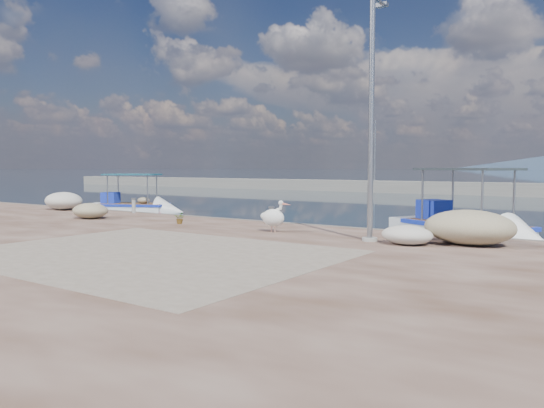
{
  "coord_description": "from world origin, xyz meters",
  "views": [
    {
      "loc": [
        10.93,
        -11.94,
        2.64
      ],
      "look_at": [
        0.0,
        3.8,
        1.3
      ],
      "focal_mm": 35.0,
      "sensor_mm": 36.0,
      "label": 1
    }
  ],
  "objects": [
    {
      "name": "boat_right",
      "position": [
        5.72,
        7.87,
        0.24
      ],
      "size": [
        6.57,
        4.78,
        3.05
      ],
      "rotation": [
        0.0,
        0.0,
        -0.48
      ],
      "color": "white",
      "rests_on": "ground"
    },
    {
      "name": "quay_patch",
      "position": [
        1.0,
        -3.0,
        0.5
      ],
      "size": [
        9.0,
        7.0,
        0.01
      ],
      "primitive_type": "cube",
      "color": "gray",
      "rests_on": "quay"
    },
    {
      "name": "net_pile_b",
      "position": [
        -7.83,
        1.78,
        0.82
      ],
      "size": [
        1.65,
        1.28,
        0.64
      ],
      "primitive_type": "ellipsoid",
      "color": "#C6B993",
      "rests_on": "quay"
    },
    {
      "name": "bollard_far",
      "position": [
        -8.41,
        4.6,
        0.88
      ],
      "size": [
        0.23,
        0.23,
        0.7
      ],
      "color": "gray",
      "rests_on": "quay"
    },
    {
      "name": "quay",
      "position": [
        0.0,
        -6.0,
        0.25
      ],
      "size": [
        44.0,
        22.0,
        0.5
      ],
      "primitive_type": "cube",
      "color": "#462B1E",
      "rests_on": "ground"
    },
    {
      "name": "breakwater",
      "position": [
        -0.0,
        40.0,
        0.6
      ],
      "size": [
        120.0,
        2.2,
        7.5
      ],
      "color": "gray",
      "rests_on": "ground"
    },
    {
      "name": "net_pile_c",
      "position": [
        7.13,
        3.07,
        0.98
      ],
      "size": [
        2.46,
        1.76,
        0.97
      ],
      "primitive_type": "ellipsoid",
      "color": "#C6B993",
      "rests_on": "quay"
    },
    {
      "name": "potted_plant",
      "position": [
        -3.24,
        2.39,
        0.72
      ],
      "size": [
        0.49,
        0.46,
        0.44
      ],
      "primitive_type": "imported",
      "rotation": [
        0.0,
        0.0,
        0.36
      ],
      "color": "#33722D",
      "rests_on": "quay"
    },
    {
      "name": "pelican",
      "position": [
        1.09,
        2.32,
        1.0
      ],
      "size": [
        1.1,
        0.57,
        1.05
      ],
      "rotation": [
        0.0,
        0.0,
        0.1
      ],
      "color": "tan",
      "rests_on": "quay"
    },
    {
      "name": "boat_left",
      "position": [
        -13.15,
        8.51,
        0.21
      ],
      "size": [
        5.7,
        3.96,
        2.63
      ],
      "rotation": [
        0.0,
        0.0,
        0.44
      ],
      "color": "white",
      "rests_on": "ground"
    },
    {
      "name": "lamp_post",
      "position": [
        4.56,
        2.22,
        3.8
      ],
      "size": [
        0.44,
        0.96,
        7.0
      ],
      "color": "gray",
      "rests_on": "quay"
    },
    {
      "name": "net_pile_d",
      "position": [
        5.71,
        2.11,
        0.77
      ],
      "size": [
        1.43,
        1.07,
        0.53
      ],
      "primitive_type": "ellipsoid",
      "color": "silver",
      "rests_on": "quay"
    },
    {
      "name": "net_pile_a",
      "position": [
        -12.74,
        3.83,
        0.94
      ],
      "size": [
        2.17,
        1.58,
        0.89
      ],
      "primitive_type": "ellipsoid",
      "color": "silver",
      "rests_on": "quay"
    },
    {
      "name": "bollard_near",
      "position": [
        -0.3,
        4.2,
        0.87
      ],
      "size": [
        0.22,
        0.22,
        0.67
      ],
      "color": "gray",
      "rests_on": "quay"
    },
    {
      "name": "ground",
      "position": [
        0.0,
        0.0,
        0.0
      ],
      "size": [
        1400.0,
        1400.0,
        0.0
      ],
      "primitive_type": "plane",
      "color": "#162635",
      "rests_on": "ground"
    }
  ]
}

